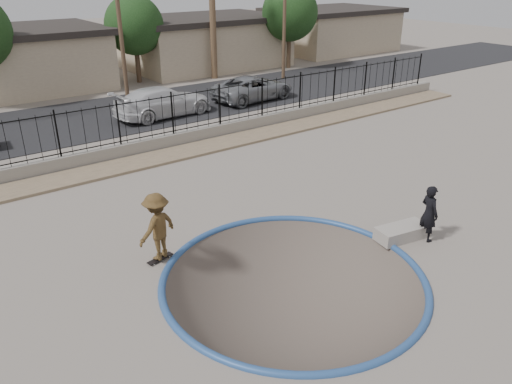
{
  "coord_description": "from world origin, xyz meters",
  "views": [
    {
      "loc": [
        -7.31,
        -9.26,
        7.5
      ],
      "look_at": [
        0.99,
        2.0,
        1.14
      ],
      "focal_mm": 35.0,
      "sensor_mm": 36.0,
      "label": 1
    }
  ],
  "objects_px": {
    "concrete_ledge": "(402,232)",
    "car_c": "(163,102)",
    "videographer": "(429,213)",
    "car_d": "(253,88)",
    "skateboard": "(160,258)",
    "skater": "(157,230)"
  },
  "relations": [
    {
      "from": "videographer",
      "to": "car_d",
      "type": "height_order",
      "value": "videographer"
    },
    {
      "from": "car_c",
      "to": "concrete_ledge",
      "type": "bearing_deg",
      "value": 174.57
    },
    {
      "from": "skater",
      "to": "car_c",
      "type": "relative_size",
      "value": 0.36
    },
    {
      "from": "skater",
      "to": "car_d",
      "type": "height_order",
      "value": "skater"
    },
    {
      "from": "videographer",
      "to": "car_d",
      "type": "distance_m",
      "value": 17.74
    },
    {
      "from": "skateboard",
      "to": "concrete_ledge",
      "type": "bearing_deg",
      "value": -38.89
    },
    {
      "from": "concrete_ledge",
      "to": "car_c",
      "type": "distance_m",
      "value": 16.31
    },
    {
      "from": "videographer",
      "to": "car_d",
      "type": "bearing_deg",
      "value": -7.19
    },
    {
      "from": "skateboard",
      "to": "car_c",
      "type": "xyz_separation_m",
      "value": [
        6.79,
        13.1,
        0.77
      ]
    },
    {
      "from": "concrete_ledge",
      "to": "car_c",
      "type": "height_order",
      "value": "car_c"
    },
    {
      "from": "car_c",
      "to": "car_d",
      "type": "distance_m",
      "value": 5.98
    },
    {
      "from": "concrete_ledge",
      "to": "videographer",
      "type": "bearing_deg",
      "value": -40.16
    },
    {
      "from": "skater",
      "to": "skateboard",
      "type": "relative_size",
      "value": 2.36
    },
    {
      "from": "videographer",
      "to": "concrete_ledge",
      "type": "bearing_deg",
      "value": 61.77
    },
    {
      "from": "skater",
      "to": "videographer",
      "type": "height_order",
      "value": "skater"
    },
    {
      "from": "skater",
      "to": "car_d",
      "type": "relative_size",
      "value": 0.37
    },
    {
      "from": "skater",
      "to": "concrete_ledge",
      "type": "relative_size",
      "value": 1.21
    },
    {
      "from": "skateboard",
      "to": "car_d",
      "type": "relative_size",
      "value": 0.16
    },
    {
      "from": "car_c",
      "to": "videographer",
      "type": "bearing_deg",
      "value": 176.48
    },
    {
      "from": "car_c",
      "to": "car_d",
      "type": "height_order",
      "value": "car_c"
    },
    {
      "from": "skateboard",
      "to": "videographer",
      "type": "distance_m",
      "value": 7.9
    },
    {
      "from": "videographer",
      "to": "car_d",
      "type": "xyz_separation_m",
      "value": [
        5.81,
        16.76,
        -0.1
      ]
    }
  ]
}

